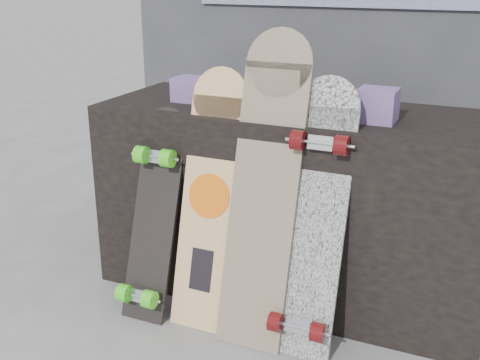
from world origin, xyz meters
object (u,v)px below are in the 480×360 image
at_px(longboard_celtic, 266,180).
at_px(skateboard_dark, 153,213).
at_px(vendor_table, 294,202).
at_px(longboard_geisha, 210,192).
at_px(longboard_cascadia, 314,215).

height_order(longboard_celtic, skateboard_dark, longboard_celtic).
height_order(vendor_table, skateboard_dark, skateboard_dark).
relative_size(longboard_geisha, longboard_celtic, 0.87).
distance_m(longboard_cascadia, skateboard_dark, 0.66).
height_order(longboard_cascadia, skateboard_dark, longboard_cascadia).
bearing_deg(longboard_geisha, longboard_cascadia, -2.94).
bearing_deg(longboard_geisha, vendor_table, 55.22).
distance_m(vendor_table, longboard_geisha, 0.42).
distance_m(vendor_table, longboard_celtic, 0.39).
distance_m(vendor_table, skateboard_dark, 0.60).
relative_size(vendor_table, longboard_geisha, 1.62).
bearing_deg(longboard_celtic, longboard_geisha, 179.51).
relative_size(longboard_geisha, longboard_cascadia, 1.00).
relative_size(longboard_celtic, skateboard_dark, 1.39).
bearing_deg(longboard_celtic, skateboard_dark, -173.03).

